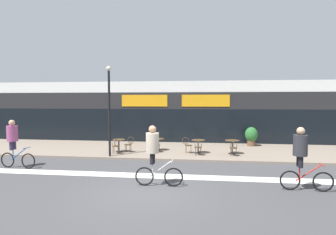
% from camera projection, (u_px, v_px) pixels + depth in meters
% --- Properties ---
extents(ground_plane, '(120.00, 120.00, 0.00)m').
position_uv_depth(ground_plane, '(147.00, 191.00, 9.02)').
color(ground_plane, '#424244').
extents(sidewalk_slab, '(40.00, 5.50, 0.12)m').
position_uv_depth(sidewalk_slab, '(170.00, 150.00, 16.20)').
color(sidewalk_slab, gray).
rests_on(sidewalk_slab, ground).
extents(storefront_facade, '(40.00, 4.06, 4.52)m').
position_uv_depth(storefront_facade, '(177.00, 112.00, 20.73)').
color(storefront_facade, silver).
rests_on(storefront_facade, ground).
extents(bike_lane_stripe, '(36.00, 0.70, 0.01)m').
position_uv_depth(bike_lane_stripe, '(156.00, 176.00, 10.81)').
color(bike_lane_stripe, silver).
rests_on(bike_lane_stripe, ground).
extents(bistro_table_0, '(0.73, 0.73, 0.73)m').
position_uv_depth(bistro_table_0, '(119.00, 143.00, 15.30)').
color(bistro_table_0, black).
rests_on(bistro_table_0, sidewalk_slab).
extents(bistro_table_1, '(0.74, 0.74, 0.71)m').
position_uv_depth(bistro_table_1, '(158.00, 142.00, 15.77)').
color(bistro_table_1, black).
rests_on(bistro_table_1, sidewalk_slab).
extents(bistro_table_2, '(0.78, 0.78, 0.76)m').
position_uv_depth(bistro_table_2, '(198.00, 144.00, 14.92)').
color(bistro_table_2, black).
rests_on(bistro_table_2, sidewalk_slab).
extents(bistro_table_3, '(0.80, 0.80, 0.77)m').
position_uv_depth(bistro_table_3, '(232.00, 144.00, 14.72)').
color(bistro_table_3, black).
rests_on(bistro_table_3, sidewalk_slab).
extents(cafe_chair_0_near, '(0.44, 0.59, 0.90)m').
position_uv_depth(cafe_chair_0_near, '(116.00, 145.00, 14.68)').
color(cafe_chair_0_near, '#4C3823').
rests_on(cafe_chair_0_near, sidewalk_slab).
extents(cafe_chair_0_side, '(0.58, 0.40, 0.90)m').
position_uv_depth(cafe_chair_0_side, '(129.00, 143.00, 15.22)').
color(cafe_chair_0_side, '#4C3823').
rests_on(cafe_chair_0_side, sidewalk_slab).
extents(cafe_chair_1_near, '(0.42, 0.58, 0.90)m').
position_uv_depth(cafe_chair_1_near, '(156.00, 143.00, 15.15)').
color(cafe_chair_1_near, '#4C3823').
rests_on(cafe_chair_1_near, sidewalk_slab).
extents(cafe_chair_2_near, '(0.42, 0.58, 0.90)m').
position_uv_depth(cafe_chair_2_near, '(198.00, 146.00, 14.30)').
color(cafe_chair_2_near, '#4C3823').
rests_on(cafe_chair_2_near, sidewalk_slab).
extents(cafe_chair_2_side, '(0.58, 0.41, 0.90)m').
position_uv_depth(cafe_chair_2_side, '(187.00, 144.00, 15.00)').
color(cafe_chair_2_side, '#4C3823').
rests_on(cafe_chair_2_side, sidewalk_slab).
extents(cafe_chair_3_near, '(0.45, 0.60, 0.90)m').
position_uv_depth(cafe_chair_3_near, '(233.00, 147.00, 14.11)').
color(cafe_chair_3_near, '#4C3823').
rests_on(cafe_chair_3_near, sidewalk_slab).
extents(planter_pot, '(0.82, 0.82, 1.25)m').
position_uv_depth(planter_pot, '(251.00, 136.00, 17.34)').
color(planter_pot, brown).
rests_on(planter_pot, sidewalk_slab).
extents(lamp_post, '(0.26, 0.26, 4.82)m').
position_uv_depth(lamp_post, '(109.00, 104.00, 13.97)').
color(lamp_post, black).
rests_on(lamp_post, sidewalk_slab).
extents(cyclist_0, '(1.80, 0.54, 2.23)m').
position_uv_depth(cyclist_0, '(14.00, 140.00, 12.06)').
color(cyclist_0, black).
rests_on(cyclist_0, ground).
extents(cyclist_1, '(1.76, 0.50, 2.22)m').
position_uv_depth(cyclist_1, '(154.00, 150.00, 9.48)').
color(cyclist_1, black).
rests_on(cyclist_1, ground).
extents(cyclist_2, '(1.75, 0.52, 2.21)m').
position_uv_depth(cyclist_2, '(302.00, 153.00, 8.98)').
color(cyclist_2, black).
rests_on(cyclist_2, ground).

